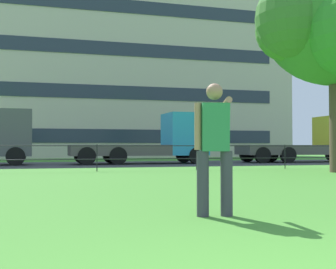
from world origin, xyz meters
TOP-DOWN VIEW (x-y plane):
  - street_strip at (0.00, 21.10)m, footprint 80.00×7.74m
  - park_fence at (-0.00, 14.40)m, footprint 31.13×0.04m
  - tree_small_lawn at (7.97, 11.49)m, footprint 6.00×6.32m
  - person_thrower at (0.40, 3.49)m, footprint 0.60×0.74m
  - flatbed_truck_far_right at (4.05, 21.15)m, footprint 7.36×2.60m
  - flatbed_truck_left at (13.75, 21.07)m, footprint 7.38×2.67m
  - apartment_building_background at (5.23, 39.90)m, footprint 28.89×13.36m

SIDE VIEW (x-z plane):
  - street_strip at x=0.00m, z-range 0.00..0.01m
  - park_fence at x=0.00m, z-range 0.17..1.17m
  - person_thrower at x=0.40m, z-range 0.07..1.82m
  - flatbed_truck_far_right at x=4.05m, z-range -0.16..2.59m
  - flatbed_truck_left at x=13.75m, z-range -0.16..2.59m
  - tree_small_lawn at x=7.97m, z-range 1.43..9.16m
  - apartment_building_background at x=5.23m, z-range 0.01..18.17m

